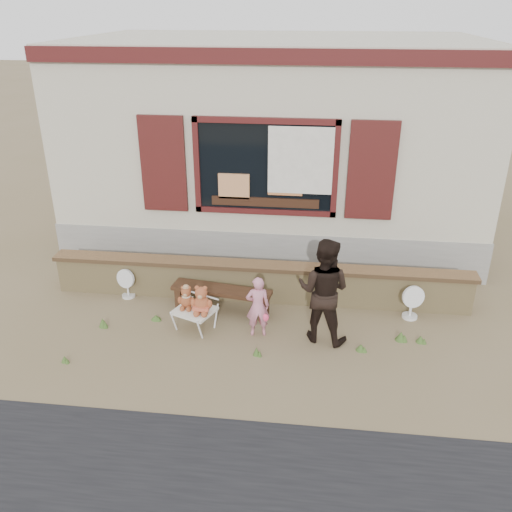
# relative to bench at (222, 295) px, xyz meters

# --- Properties ---
(ground) EXTENTS (80.00, 80.00, 0.00)m
(ground) POSITION_rel_bench_xyz_m (0.56, -0.52, -0.31)
(ground) COLOR brown
(ground) RESTS_ON ground
(shopfront) EXTENTS (8.04, 5.13, 4.00)m
(shopfront) POSITION_rel_bench_xyz_m (0.56, 3.96, 1.69)
(shopfront) COLOR #AAA289
(shopfront) RESTS_ON ground
(brick_wall) EXTENTS (7.10, 0.36, 0.67)m
(brick_wall) POSITION_rel_bench_xyz_m (0.56, 0.48, 0.03)
(brick_wall) COLOR tan
(brick_wall) RESTS_ON ground
(bench) EXTENTS (1.67, 0.60, 0.42)m
(bench) POSITION_rel_bench_xyz_m (0.00, 0.00, 0.00)
(bench) COLOR #311D11
(bench) RESTS_ON ground
(folding_chair) EXTENTS (0.72, 0.68, 0.35)m
(folding_chair) POSITION_rel_bench_xyz_m (-0.32, -0.58, 0.01)
(folding_chair) COLOR silver
(folding_chair) RESTS_ON ground
(teddy_bear_left) EXTENTS (0.35, 0.33, 0.38)m
(teddy_bear_left) POSITION_rel_bench_xyz_m (-0.45, -0.53, 0.23)
(teddy_bear_left) COLOR brown
(teddy_bear_left) RESTS_ON folding_chair
(teddy_bear_right) EXTENTS (0.42, 0.39, 0.46)m
(teddy_bear_right) POSITION_rel_bench_xyz_m (-0.19, -0.63, 0.27)
(teddy_bear_right) COLOR brown
(teddy_bear_right) RESTS_ON folding_chair
(child) EXTENTS (0.39, 0.29, 0.98)m
(child) POSITION_rel_bench_xyz_m (0.67, -0.61, 0.18)
(child) COLOR pink
(child) RESTS_ON ground
(adult) EXTENTS (0.93, 0.81, 1.63)m
(adult) POSITION_rel_bench_xyz_m (1.63, -0.60, 0.51)
(adult) COLOR black
(adult) RESTS_ON ground
(fan_left) EXTENTS (0.35, 0.23, 0.54)m
(fan_left) POSITION_rel_bench_xyz_m (-1.69, 0.28, -0.04)
(fan_left) COLOR silver
(fan_left) RESTS_ON ground
(fan_right) EXTENTS (0.38, 0.25, 0.58)m
(fan_right) POSITION_rel_bench_xyz_m (3.05, 0.16, -0.01)
(fan_right) COLOR white
(fan_right) RESTS_ON ground
(grass_tufts) EXTENTS (5.21, 1.38, 0.15)m
(grass_tufts) POSITION_rel_bench_xyz_m (0.98, -0.72, -0.24)
(grass_tufts) COLOR #3E5C24
(grass_tufts) RESTS_ON ground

